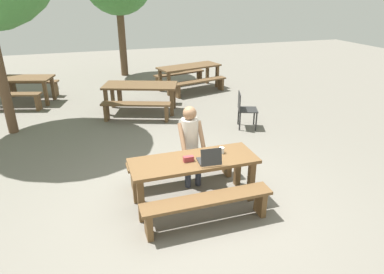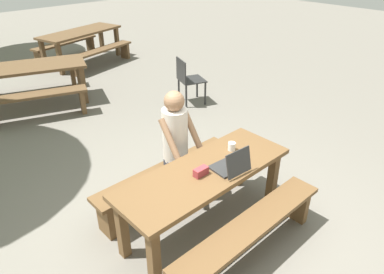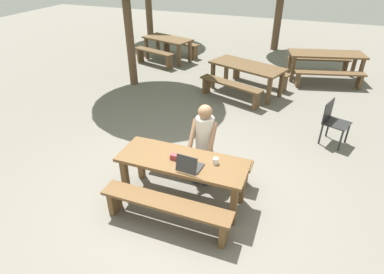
% 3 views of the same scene
% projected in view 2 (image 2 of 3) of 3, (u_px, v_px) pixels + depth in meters
% --- Properties ---
extents(ground_plane, '(30.00, 30.00, 0.00)m').
position_uv_depth(ground_plane, '(204.00, 225.00, 3.82)').
color(ground_plane, slate).
extents(picnic_table_front, '(1.90, 0.69, 0.73)m').
position_uv_depth(picnic_table_front, '(205.00, 180.00, 3.53)').
color(picnic_table_front, brown).
rests_on(picnic_table_front, ground).
extents(bench_near, '(1.85, 0.30, 0.44)m').
position_uv_depth(bench_near, '(250.00, 232.00, 3.27)').
color(bench_near, brown).
rests_on(bench_near, ground).
extents(bench_far, '(1.85, 0.30, 0.44)m').
position_uv_depth(bench_far, '(167.00, 176.00, 4.05)').
color(bench_far, brown).
rests_on(bench_far, ground).
extents(laptop, '(0.33, 0.33, 0.26)m').
position_uv_depth(laptop, '(232.00, 165.00, 3.43)').
color(laptop, '#2D2D2D').
rests_on(laptop, picnic_table_front).
extents(small_pouch, '(0.15, 0.07, 0.08)m').
position_uv_depth(small_pouch, '(201.00, 172.00, 3.38)').
color(small_pouch, '#993338').
rests_on(small_pouch, picnic_table_front).
extents(coffee_mug, '(0.08, 0.08, 0.09)m').
position_uv_depth(coffee_mug, '(232.00, 146.00, 3.78)').
color(coffee_mug, white).
rests_on(coffee_mug, picnic_table_front).
extents(person_seated, '(0.39, 0.40, 1.34)m').
position_uv_depth(person_seated, '(177.00, 140.00, 3.89)').
color(person_seated, '#333847').
rests_on(person_seated, ground).
extents(plastic_chair, '(0.56, 0.56, 0.85)m').
position_uv_depth(plastic_chair, '(188.00, 79.00, 6.47)').
color(plastic_chair, '#262626').
rests_on(plastic_chair, ground).
extents(picnic_table_mid, '(2.18, 1.27, 0.77)m').
position_uv_depth(picnic_table_mid, '(81.00, 36.00, 8.59)').
color(picnic_table_mid, brown).
rests_on(picnic_table_mid, ground).
extents(bench_mid_south, '(1.87, 0.76, 0.43)m').
position_uv_depth(bench_mid_south, '(101.00, 53.00, 8.45)').
color(bench_mid_south, brown).
rests_on(bench_mid_south, ground).
extents(bench_mid_north, '(1.87, 0.76, 0.43)m').
position_uv_depth(bench_mid_north, '(65.00, 46.00, 9.05)').
color(bench_mid_north, brown).
rests_on(bench_mid_north, ground).
extents(picnic_table_rear, '(2.08, 1.43, 0.75)m').
position_uv_depth(picnic_table_rear, '(30.00, 71.00, 6.35)').
color(picnic_table_rear, brown).
rests_on(picnic_table_rear, ground).
extents(bench_rear_south, '(1.72, 0.87, 0.47)m').
position_uv_depth(bench_rear_south, '(35.00, 101.00, 5.92)').
color(bench_rear_south, brown).
rests_on(bench_rear_south, ground).
extents(bench_rear_north, '(1.72, 0.87, 0.47)m').
position_uv_depth(bench_rear_north, '(33.00, 74.00, 7.07)').
color(bench_rear_north, brown).
rests_on(bench_rear_north, ground).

